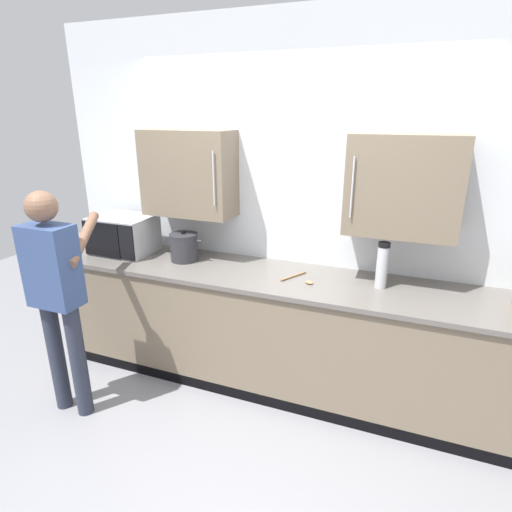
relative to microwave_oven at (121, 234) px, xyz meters
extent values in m
plane|color=gray|center=(1.43, -0.80, -1.09)|extent=(9.49, 9.49, 0.00)
cube|color=silver|center=(1.43, 0.35, 0.31)|extent=(4.07, 0.10, 2.79)
cube|color=#756651|center=(0.62, 0.14, 0.53)|extent=(0.74, 0.32, 0.67)
cylinder|color=#B7BABF|center=(0.93, -0.04, 0.53)|extent=(0.01, 0.01, 0.40)
cube|color=#756651|center=(2.25, 0.14, 0.53)|extent=(0.74, 0.32, 0.67)
cylinder|color=#B7BABF|center=(1.94, -0.04, 0.53)|extent=(0.01, 0.01, 0.40)
cube|color=#756651|center=(1.43, -0.04, -0.64)|extent=(3.57, 0.65, 0.90)
cube|color=#605B56|center=(1.43, -0.04, -0.18)|extent=(3.61, 0.69, 0.03)
cube|color=black|center=(1.43, -0.35, -1.04)|extent=(3.57, 0.04, 0.09)
cube|color=#B7BABF|center=(0.02, 0.01, 0.00)|extent=(0.50, 0.39, 0.32)
cube|color=beige|center=(-0.05, 0.00, 0.00)|extent=(0.32, 0.33, 0.25)
cube|color=black|center=(0.20, -0.19, 0.00)|extent=(0.14, 0.01, 0.29)
cube|color=black|center=(-0.05, -0.19, 0.00)|extent=(0.36, 0.03, 0.29)
cylinder|color=#A37547|center=(1.56, -0.03, -0.15)|extent=(0.14, 0.23, 0.01)
ellipsoid|color=#A37547|center=(1.70, -0.11, -0.15)|extent=(0.08, 0.07, 0.02)
cylinder|color=#2D2D33|center=(0.62, 0.00, -0.05)|extent=(0.22, 0.22, 0.21)
cylinder|color=#2D2D33|center=(0.62, 0.00, 0.06)|extent=(0.23, 0.23, 0.02)
cylinder|color=black|center=(0.62, 0.00, 0.08)|extent=(0.04, 0.04, 0.03)
cylinder|color=#2D2D33|center=(0.48, 0.00, 0.02)|extent=(0.05, 0.02, 0.02)
cylinder|color=#2D2D33|center=(0.75, 0.00, 0.02)|extent=(0.05, 0.02, 0.02)
cylinder|color=#B7BABF|center=(2.17, 0.01, -0.01)|extent=(0.08, 0.08, 0.30)
cylinder|color=black|center=(2.17, 0.01, 0.15)|extent=(0.08, 0.08, 0.03)
cylinder|color=#282D3D|center=(0.06, -0.90, -0.66)|extent=(0.11, 0.11, 0.85)
cylinder|color=#282D3D|center=(0.26, -0.90, -0.66)|extent=(0.11, 0.11, 0.85)
cube|color=#334775|center=(0.16, -0.90, 0.04)|extent=(0.34, 0.20, 0.56)
sphere|color=brown|center=(0.16, -0.90, 0.44)|extent=(0.20, 0.20, 0.20)
cylinder|color=brown|center=(0.21, -0.64, 0.17)|extent=(0.31, 0.57, 0.25)
cylinder|color=#334775|center=(-0.04, -0.90, -0.01)|extent=(0.07, 0.07, 0.47)
camera|label=1|loc=(2.34, -2.80, 1.01)|focal=29.31mm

